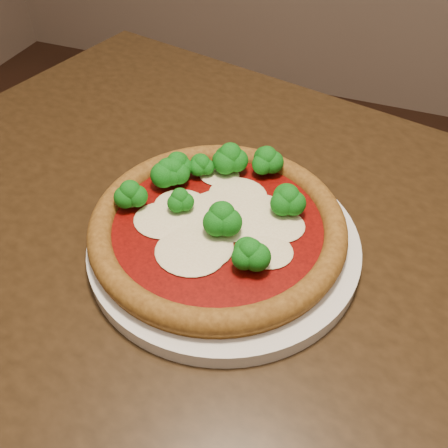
% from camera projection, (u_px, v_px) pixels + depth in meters
% --- Properties ---
extents(dining_table, '(1.27, 1.07, 0.75)m').
position_uv_depth(dining_table, '(244.00, 337.00, 0.61)').
color(dining_table, black).
rests_on(dining_table, floor).
extents(plate, '(0.31, 0.31, 0.02)m').
position_uv_depth(plate, '(224.00, 244.00, 0.57)').
color(plate, silver).
rests_on(plate, dining_table).
extents(pizza, '(0.29, 0.29, 0.06)m').
position_uv_depth(pizza, '(217.00, 218.00, 0.56)').
color(pizza, brown).
rests_on(pizza, plate).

